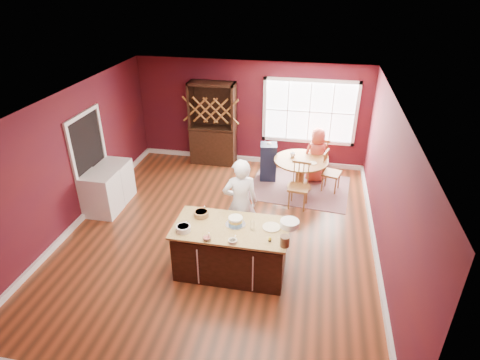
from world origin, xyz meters
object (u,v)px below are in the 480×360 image
at_px(high_chair, 268,161).
at_px(toddler, 271,149).
at_px(seated_woman, 317,155).
at_px(dryer, 116,181).
at_px(chair_south, 299,186).
at_px(hutch, 213,124).
at_px(baker, 240,204).
at_px(washer, 102,194).
at_px(layer_cake, 236,221).
at_px(chair_north, 319,156).
at_px(kitchen_island, 231,250).
at_px(chair_east, 332,172).
at_px(dining_table, 300,168).

bearing_deg(high_chair, toddler, 13.53).
bearing_deg(seated_woman, dryer, 2.55).
relative_size(chair_south, hutch, 0.48).
xyz_separation_m(baker, washer, (-3.09, 0.49, -0.42)).
bearing_deg(layer_cake, chair_south, 67.68).
bearing_deg(chair_north, toddler, 16.55).
bearing_deg(kitchen_island, chair_south, 67.18).
bearing_deg(toddler, layer_cake, -92.71).
bearing_deg(chair_north, seated_woman, 73.10).
bearing_deg(chair_east, washer, 127.80).
relative_size(dining_table, hutch, 0.58).
distance_m(dining_table, hutch, 2.64).
bearing_deg(layer_cake, toddler, 87.29).
distance_m(toddler, hutch, 1.78).
relative_size(seated_woman, dryer, 1.51).
bearing_deg(kitchen_island, toddler, 86.38).
distance_m(baker, seated_woman, 3.18).
height_order(dining_table, layer_cake, layer_cake).
bearing_deg(chair_north, high_chair, 16.70).
bearing_deg(chair_east, chair_north, 39.46).
bearing_deg(baker, layer_cake, 76.78).
height_order(kitchen_island, hutch, hutch).
distance_m(baker, chair_south, 1.88).
bearing_deg(hutch, washer, -119.84).
bearing_deg(dryer, hutch, 53.75).
bearing_deg(toddler, hutch, 157.51).
height_order(kitchen_island, baker, baker).
distance_m(chair_north, hutch, 2.86).
bearing_deg(hutch, layer_cake, -70.64).
height_order(baker, dryer, baker).
bearing_deg(layer_cake, chair_east, 62.57).
height_order(high_chair, washer, high_chair).
xyz_separation_m(chair_south, high_chair, (-0.82, 1.18, -0.03)).
xyz_separation_m(baker, hutch, (-1.40, 3.43, 0.20)).
distance_m(hutch, washer, 3.45).
relative_size(baker, chair_south, 1.71).
xyz_separation_m(dining_table, baker, (-0.97, -2.41, 0.35)).
relative_size(chair_south, washer, 1.12).
xyz_separation_m(dining_table, high_chair, (-0.81, 0.33, -0.05)).
xyz_separation_m(layer_cake, hutch, (-1.46, 4.15, 0.10)).
height_order(dining_table, chair_east, chair_east).
relative_size(high_chair, washer, 1.05).
xyz_separation_m(high_chair, toddler, (0.06, 0.02, 0.32)).
relative_size(baker, dryer, 1.96).
bearing_deg(chair_east, toddler, 93.66).
distance_m(kitchen_island, layer_cake, 0.56).
bearing_deg(chair_south, dining_table, 97.85).
xyz_separation_m(baker, layer_cake, (0.06, -0.72, 0.10)).
relative_size(high_chair, dryer, 1.08).
bearing_deg(baker, chair_north, -131.66).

